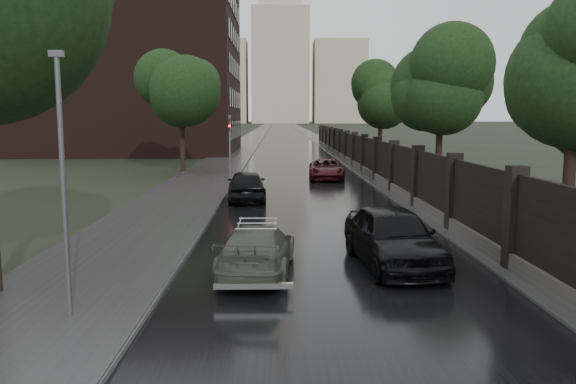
% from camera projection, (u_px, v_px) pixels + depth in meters
% --- Properties ---
extents(ground, '(800.00, 800.00, 0.00)m').
position_uv_depth(ground, '(363.00, 353.00, 9.37)').
color(ground, black).
rests_on(ground, ground).
extents(road, '(8.00, 420.00, 0.02)m').
position_uv_depth(road, '(282.00, 127.00, 197.61)').
color(road, black).
rests_on(road, ground).
extents(sidewalk_left, '(4.00, 420.00, 0.16)m').
position_uv_depth(sidewalk_left, '(265.00, 127.00, 197.50)').
color(sidewalk_left, '#2D2D2D').
rests_on(sidewalk_left, ground).
extents(verge_right, '(3.00, 420.00, 0.08)m').
position_uv_depth(verge_right, '(297.00, 127.00, 197.71)').
color(verge_right, '#2D2D2D').
rests_on(verge_right, ground).
extents(fence_right, '(0.45, 75.72, 2.70)m').
position_uv_depth(fence_right, '(360.00, 156.00, 41.04)').
color(fence_right, '#383533').
rests_on(fence_right, ground).
extents(tree_left_far, '(4.25, 4.25, 7.39)m').
position_uv_depth(tree_left_far, '(181.00, 97.00, 38.25)').
color(tree_left_far, black).
rests_on(tree_left_far, ground).
extents(tree_right_a, '(4.08, 4.08, 7.01)m').
position_uv_depth(tree_right_a, '(575.00, 82.00, 16.77)').
color(tree_right_a, black).
rests_on(tree_right_a, ground).
extents(tree_right_b, '(4.08, 4.08, 7.01)m').
position_uv_depth(tree_right_b, '(441.00, 97.00, 30.64)').
color(tree_right_b, black).
rests_on(tree_right_b, ground).
extents(tree_right_c, '(4.08, 4.08, 7.01)m').
position_uv_depth(tree_right_c, '(381.00, 104.00, 48.47)').
color(tree_right_c, black).
rests_on(tree_right_c, ground).
extents(lamp_post, '(0.25, 0.12, 5.11)m').
position_uv_depth(lamp_post, '(63.00, 185.00, 10.40)').
color(lamp_post, '#59595E').
rests_on(lamp_post, ground).
extents(traffic_light, '(0.16, 0.32, 4.00)m').
position_uv_depth(traffic_light, '(230.00, 142.00, 33.74)').
color(traffic_light, '#59595E').
rests_on(traffic_light, ground).
extents(brick_building, '(24.00, 18.00, 20.00)m').
position_uv_depth(brick_building, '(121.00, 58.00, 59.23)').
color(brick_building, black).
rests_on(brick_building, ground).
extents(stalinist_tower, '(92.00, 30.00, 159.00)m').
position_uv_depth(stalinist_tower, '(280.00, 51.00, 301.43)').
color(stalinist_tower, tan).
rests_on(stalinist_tower, ground).
extents(volga_sedan, '(2.07, 4.32, 1.21)m').
position_uv_depth(volga_sedan, '(257.00, 249.00, 14.15)').
color(volga_sedan, '#4C5242').
rests_on(volga_sedan, ground).
extents(hatchback_left, '(2.04, 4.40, 1.46)m').
position_uv_depth(hatchback_left, '(247.00, 185.00, 26.14)').
color(hatchback_left, black).
rests_on(hatchback_left, ground).
extents(car_right_near, '(2.33, 4.84, 1.59)m').
position_uv_depth(car_right_near, '(393.00, 237.00, 14.71)').
color(car_right_near, black).
rests_on(car_right_near, ground).
extents(car_right_far, '(2.31, 4.65, 1.27)m').
position_uv_depth(car_right_far, '(326.00, 169.00, 34.97)').
color(car_right_far, black).
rests_on(car_right_far, ground).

